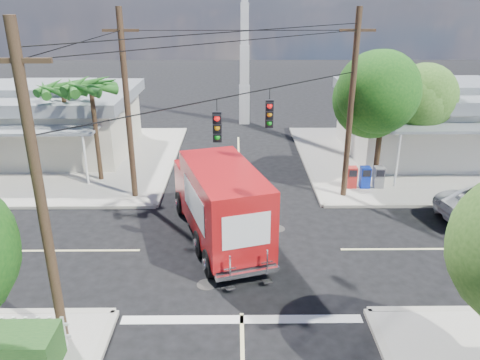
{
  "coord_description": "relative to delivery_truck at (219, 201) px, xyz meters",
  "views": [
    {
      "loc": [
        -0.16,
        -16.26,
        9.37
      ],
      "look_at": [
        0.0,
        2.0,
        2.2
      ],
      "focal_mm": 35.0,
      "sensor_mm": 36.0,
      "label": 1
    }
  ],
  "objects": [
    {
      "name": "ground",
      "position": [
        0.84,
        -0.95,
        -1.68
      ],
      "size": [
        120.0,
        120.0,
        0.0
      ],
      "primitive_type": "plane",
      "color": "black",
      "rests_on": "ground"
    },
    {
      "name": "sidewalk_ne",
      "position": [
        11.72,
        9.93,
        -1.61
      ],
      "size": [
        14.12,
        14.12,
        0.14
      ],
      "color": "#A39E93",
      "rests_on": "ground"
    },
    {
      "name": "sidewalk_nw",
      "position": [
        -10.04,
        9.93,
        -1.61
      ],
      "size": [
        14.12,
        14.12,
        0.14
      ],
      "color": "#A39E93",
      "rests_on": "ground"
    },
    {
      "name": "road_markings",
      "position": [
        0.84,
        -2.43,
        -1.68
      ],
      "size": [
        32.0,
        32.0,
        0.01
      ],
      "color": "beige",
      "rests_on": "ground"
    },
    {
      "name": "building_ne",
      "position": [
        13.34,
        11.01,
        0.64
      ],
      "size": [
        11.8,
        10.2,
        4.5
      ],
      "color": "silver",
      "rests_on": "sidewalk_ne"
    },
    {
      "name": "building_nw",
      "position": [
        -11.16,
        11.51,
        0.54
      ],
      "size": [
        10.8,
        10.2,
        4.3
      ],
      "color": "beige",
      "rests_on": "sidewalk_nw"
    },
    {
      "name": "radio_tower",
      "position": [
        1.34,
        19.05,
        3.96
      ],
      "size": [
        0.8,
        0.8,
        17.0
      ],
      "color": "silver",
      "rests_on": "ground"
    },
    {
      "name": "tree_ne_front",
      "position": [
        8.05,
        5.8,
        3.08
      ],
      "size": [
        4.21,
        4.14,
        6.66
      ],
      "color": "#422D1C",
      "rests_on": "sidewalk_ne"
    },
    {
      "name": "tree_ne_back",
      "position": [
        10.65,
        8.0,
        2.5
      ],
      "size": [
        3.77,
        3.66,
        5.82
      ],
      "color": "#422D1C",
      "rests_on": "sidewalk_ne"
    },
    {
      "name": "palm_nw_front",
      "position": [
        -6.66,
        6.55,
        3.36
      ],
      "size": [
        3.01,
        3.08,
        5.59
      ],
      "color": "#422D1C",
      "rests_on": "sidewalk_nw"
    },
    {
      "name": "palm_nw_back",
      "position": [
        -8.66,
        8.05,
        2.99
      ],
      "size": [
        3.01,
        3.08,
        5.19
      ],
      "color": "#422D1C",
      "rests_on": "sidewalk_nw"
    },
    {
      "name": "utility_poles",
      "position": [
        -0.75,
        0.65,
        2.99
      ],
      "size": [
        12.0,
        10.68,
        9.0
      ],
      "color": "#473321",
      "rests_on": "ground"
    },
    {
      "name": "vending_boxes",
      "position": [
        7.34,
        5.25,
        -0.99
      ],
      "size": [
        1.9,
        0.5,
        1.1
      ],
      "color": "#A9201D",
      "rests_on": "sidewalk_ne"
    },
    {
      "name": "delivery_truck",
      "position": [
        0.0,
        0.0,
        0.0
      ],
      "size": [
        4.39,
        7.97,
        3.31
      ],
      "color": "black",
      "rests_on": "ground"
    }
  ]
}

